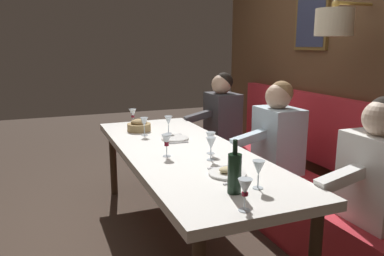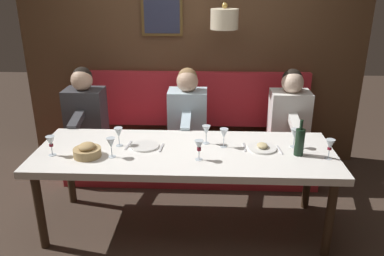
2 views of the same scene
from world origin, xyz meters
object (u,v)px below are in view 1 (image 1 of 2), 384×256
(dining_table, at_px, (183,158))
(diner_nearest, at_px, (378,165))
(diner_middle, at_px, (222,111))
(wine_glass_7, at_px, (211,138))
(diner_near, at_px, (278,130))
(wine_glass_3, at_px, (144,123))
(wine_glass_0, at_px, (167,141))
(wine_glass_2, at_px, (259,169))
(wine_glass_4, at_px, (133,114))
(wine_bottle, at_px, (235,173))
(bread_bowl, at_px, (139,126))
(wine_glass_1, at_px, (211,144))
(wine_glass_6, at_px, (168,121))
(wine_glass_5, at_px, (245,188))

(dining_table, distance_m, diner_nearest, 1.36)
(diner_middle, relative_size, wine_glass_7, 4.82)
(diner_near, distance_m, wine_glass_3, 1.18)
(wine_glass_3, bearing_deg, wine_glass_0, -91.52)
(diner_near, relative_size, wine_glass_2, 4.82)
(wine_glass_4, xyz_separation_m, wine_bottle, (0.09, -1.99, 0.00))
(bread_bowl, bearing_deg, wine_glass_0, -91.25)
(wine_glass_1, relative_size, wine_glass_7, 1.00)
(wine_glass_4, bearing_deg, wine_bottle, -87.27)
(wine_bottle, height_order, bread_bowl, wine_bottle)
(wine_glass_4, relative_size, bread_bowl, 0.75)
(wine_glass_3, bearing_deg, diner_middle, 27.23)
(diner_near, height_order, wine_glass_1, diner_near)
(diner_near, height_order, wine_glass_7, diner_near)
(wine_glass_1, bearing_deg, bread_bowl, 102.38)
(dining_table, relative_size, wine_bottle, 8.28)
(wine_glass_4, distance_m, bread_bowl, 0.30)
(wine_glass_7, bearing_deg, wine_glass_1, -113.93)
(wine_glass_2, distance_m, wine_glass_4, 2.00)
(diner_near, distance_m, wine_glass_7, 0.76)
(wine_glass_2, xyz_separation_m, wine_glass_6, (-0.04, 1.48, 0.00))
(diner_nearest, xyz_separation_m, wine_glass_4, (-1.03, 2.09, 0.04))
(diner_near, relative_size, wine_glass_7, 4.82)
(wine_glass_7, xyz_separation_m, bread_bowl, (-0.31, 0.95, -0.07))
(wine_glass_7, bearing_deg, wine_glass_2, -93.53)
(diner_middle, distance_m, wine_glass_1, 1.64)
(diner_near, xyz_separation_m, wine_glass_3, (-1.04, 0.55, 0.04))
(diner_near, relative_size, wine_bottle, 2.64)
(diner_middle, height_order, wine_bottle, diner_middle)
(diner_nearest, distance_m, wine_glass_0, 1.39)
(wine_glass_3, distance_m, wine_glass_4, 0.49)
(wine_glass_7, distance_m, bread_bowl, 1.00)
(dining_table, relative_size, wine_glass_2, 15.15)
(wine_glass_3, xyz_separation_m, wine_glass_5, (0.04, -1.72, -0.00))
(diner_near, xyz_separation_m, wine_bottle, (-0.93, -0.95, 0.04))
(diner_middle, xyz_separation_m, wine_glass_2, (-0.78, -2.03, 0.04))
(diner_middle, xyz_separation_m, wine_glass_3, (-1.04, -0.53, 0.04))
(dining_table, xyz_separation_m, diner_near, (0.88, 0.03, 0.14))
(wine_glass_7, relative_size, wine_bottle, 0.55)
(diner_middle, relative_size, wine_bottle, 2.64)
(diner_middle, distance_m, wine_glass_3, 1.17)
(diner_nearest, relative_size, wine_glass_2, 4.82)
(diner_nearest, height_order, wine_glass_1, diner_nearest)
(wine_glass_7, bearing_deg, wine_glass_4, 103.45)
(wine_glass_2, relative_size, bread_bowl, 0.75)
(dining_table, xyz_separation_m, wine_glass_2, (0.11, -0.92, 0.18))
(wine_glass_0, distance_m, wine_glass_6, 0.73)
(wine_glass_4, height_order, wine_glass_5, same)
(wine_glass_0, relative_size, bread_bowl, 0.75)
(wine_glass_1, height_order, wine_glass_5, same)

